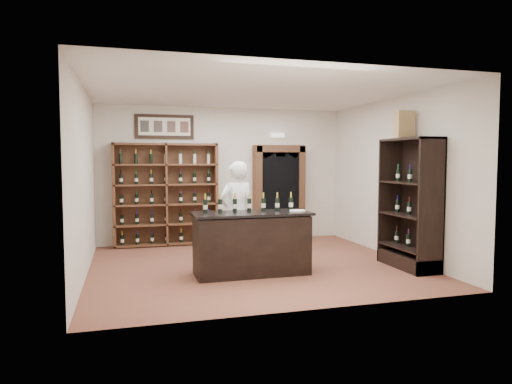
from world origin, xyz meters
TOP-DOWN VIEW (x-y plane):
  - floor at (0.00, 0.00)m, footprint 5.50×5.50m
  - ceiling at (0.00, 0.00)m, footprint 5.50×5.50m
  - wall_back at (0.00, 2.50)m, footprint 5.50×0.04m
  - wall_left at (-2.75, 0.00)m, footprint 0.04×5.00m
  - wall_right at (2.75, 0.00)m, footprint 0.04×5.00m
  - wine_shelf at (-1.30, 2.33)m, footprint 2.20×0.38m
  - framed_picture at (-1.30, 2.47)m, footprint 1.25×0.04m
  - arched_doorway at (1.25, 2.33)m, footprint 1.17×0.35m
  - emergency_light at (1.25, 2.42)m, footprint 0.30×0.10m
  - tasting_counter at (-0.20, -0.60)m, footprint 1.88×0.78m
  - counter_bottle_0 at (-0.92, -0.46)m, footprint 0.07×0.07m
  - counter_bottle_1 at (-0.68, -0.46)m, footprint 0.07×0.07m
  - counter_bottle_2 at (-0.44, -0.46)m, footprint 0.07×0.07m
  - counter_bottle_3 at (-0.20, -0.46)m, footprint 0.07×0.07m
  - counter_bottle_4 at (0.04, -0.46)m, footprint 0.07×0.07m
  - counter_bottle_5 at (0.28, -0.46)m, footprint 0.07×0.07m
  - counter_bottle_6 at (0.52, -0.46)m, footprint 0.07×0.07m
  - side_cabinet at (2.52, -0.90)m, footprint 0.48×1.20m
  - shopkeeper at (-0.29, 0.06)m, footprint 0.76×0.60m
  - plate at (0.55, -0.69)m, footprint 0.26×0.26m
  - wine_crate at (2.51, -0.67)m, footprint 0.35×0.16m

SIDE VIEW (x-z plane):
  - floor at x=0.00m, z-range 0.00..0.00m
  - tasting_counter at x=-0.20m, z-range -0.01..0.99m
  - side_cabinet at x=2.52m, z-range -0.35..1.85m
  - shopkeeper at x=-0.29m, z-range 0.00..1.81m
  - plate at x=0.55m, z-range 1.00..1.02m
  - wine_shelf at x=-1.30m, z-range 0.00..2.20m
  - counter_bottle_0 at x=-0.92m, z-range 0.96..1.26m
  - counter_bottle_1 at x=-0.68m, z-range 0.96..1.26m
  - counter_bottle_2 at x=-0.44m, z-range 0.96..1.26m
  - counter_bottle_3 at x=-0.20m, z-range 0.96..1.26m
  - counter_bottle_4 at x=0.04m, z-range 0.96..1.26m
  - counter_bottle_5 at x=0.28m, z-range 0.96..1.26m
  - counter_bottle_6 at x=0.52m, z-range 0.96..1.26m
  - arched_doorway at x=1.25m, z-range 0.05..2.22m
  - wall_back at x=0.00m, z-range 0.00..3.00m
  - wall_left at x=-2.75m, z-range 0.00..3.00m
  - wall_right at x=2.75m, z-range 0.00..3.00m
  - emergency_light at x=1.25m, z-range 2.35..2.45m
  - wine_crate at x=2.51m, z-range 2.20..2.68m
  - framed_picture at x=-1.30m, z-range 2.29..2.81m
  - ceiling at x=0.00m, z-range 3.00..3.00m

